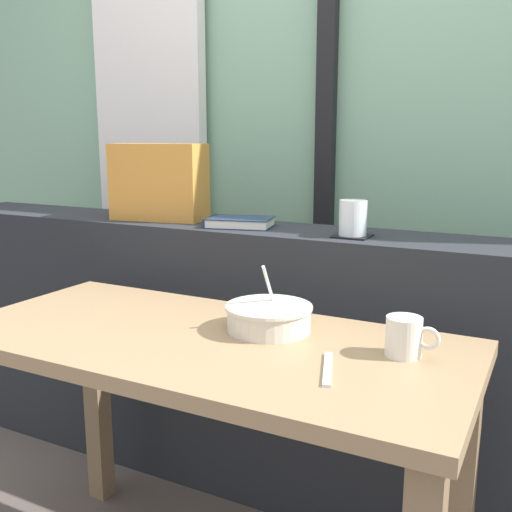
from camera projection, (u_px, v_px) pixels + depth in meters
The scene contains 12 objects.
outdoor_backdrop at pixel (347, 77), 2.29m from camera, with size 4.80×0.08×2.80m, color #84B293.
curtain_left_panel at pixel (150, 119), 2.64m from camera, with size 0.56×0.06×2.50m, color white.
window_divider_post at pixel (326, 103), 2.28m from camera, with size 0.07×0.05×2.60m, color black.
dark_console_ledge at pixel (276, 362), 1.93m from camera, with size 2.80×0.30×0.89m, color #23262B.
breakfast_table at pixel (205, 385), 1.39m from camera, with size 1.22×0.56×0.72m.
coaster_square at pixel (352, 236), 1.68m from camera, with size 0.10×0.10×0.01m, color black.
juice_glass at pixel (353, 219), 1.67m from camera, with size 0.08×0.08×0.10m.
closed_book at pixel (239, 222), 1.87m from camera, with size 0.23×0.18×0.03m.
throw_pillow at pixel (159, 182), 2.02m from camera, with size 0.32×0.14×0.26m, color #D18938.
soup_bowl at pixel (269, 317), 1.40m from camera, with size 0.21×0.21×0.16m.
fork_utensil at pixel (328, 369), 1.16m from camera, with size 0.02×0.17×0.01m, color silver.
ceramic_mug at pixel (405, 337), 1.23m from camera, with size 0.11×0.08×0.08m.
Camera 1 is at (0.78, -1.10, 1.17)m, focal length 41.28 mm.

